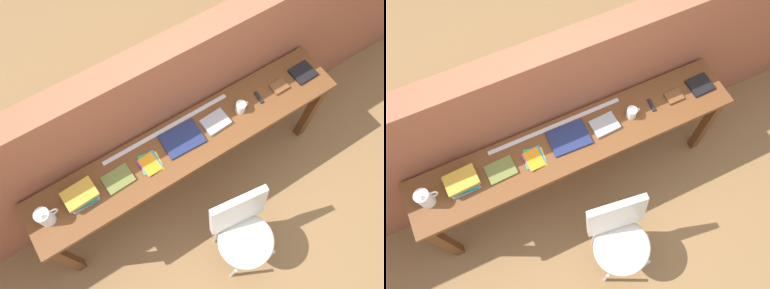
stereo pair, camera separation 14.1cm
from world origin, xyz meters
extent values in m
plane|color=olive|center=(0.00, 0.00, 0.00)|extent=(40.00, 40.00, 0.00)
cube|color=#935138|center=(0.00, 0.64, 0.78)|extent=(6.00, 0.20, 1.55)
cube|color=brown|center=(0.00, 0.30, 0.86)|extent=(2.50, 0.44, 0.04)
cube|color=#5B341A|center=(-1.19, 0.14, 0.42)|extent=(0.07, 0.07, 0.84)
cube|color=#5B341A|center=(1.19, 0.14, 0.42)|extent=(0.07, 0.07, 0.84)
cube|color=#5B341A|center=(-1.19, 0.46, 0.42)|extent=(0.07, 0.07, 0.84)
cube|color=#5B341A|center=(1.19, 0.46, 0.42)|extent=(0.07, 0.07, 0.84)
ellipsoid|color=silver|center=(0.02, -0.48, 0.45)|extent=(0.49, 0.48, 0.08)
cube|color=silver|center=(0.05, -0.29, 0.69)|extent=(0.45, 0.17, 0.40)
cylinder|color=#B2B2B7|center=(-0.16, -0.62, 0.21)|extent=(0.02, 0.02, 0.41)
cylinder|color=#B2B2B7|center=(0.16, -0.66, 0.21)|extent=(0.02, 0.02, 0.41)
cylinder|color=#B2B2B7|center=(-0.12, -0.30, 0.21)|extent=(0.02, 0.02, 0.41)
cylinder|color=#B2B2B7|center=(0.21, -0.35, 0.21)|extent=(0.02, 0.02, 0.41)
cylinder|color=white|center=(-1.10, 0.31, 0.96)|extent=(0.10, 0.10, 0.15)
cone|color=white|center=(-1.10, 0.28, 1.04)|extent=(0.04, 0.03, 0.04)
torus|color=white|center=(-1.04, 0.31, 0.96)|extent=(0.07, 0.01, 0.07)
cube|color=#9E9EA3|center=(-0.84, 0.32, 0.89)|extent=(0.20, 0.15, 0.03)
cube|color=#19757A|center=(-0.84, 0.31, 0.92)|extent=(0.19, 0.15, 0.03)
cube|color=gold|center=(-0.84, 0.33, 0.95)|extent=(0.23, 0.17, 0.03)
cube|color=olive|center=(-0.57, 0.31, 0.89)|extent=(0.21, 0.16, 0.02)
cube|color=yellow|center=(-0.32, 0.28, 0.88)|extent=(0.14, 0.16, 0.00)
cube|color=#3399D8|center=(-0.32, 0.30, 0.88)|extent=(0.13, 0.15, 0.00)
cube|color=green|center=(-0.34, 0.30, 0.89)|extent=(0.14, 0.17, 0.00)
cube|color=purple|center=(-0.35, 0.29, 0.89)|extent=(0.12, 0.15, 0.00)
cube|color=orange|center=(-0.33, 0.28, 0.89)|extent=(0.12, 0.16, 0.00)
cube|color=navy|center=(-0.03, 0.33, 0.89)|extent=(0.30, 0.23, 0.02)
cube|color=#9E9EA3|center=(0.25, 0.31, 0.89)|extent=(0.20, 0.16, 0.03)
cylinder|color=white|center=(0.47, 0.30, 0.93)|extent=(0.08, 0.08, 0.09)
torus|color=white|center=(0.51, 0.30, 0.93)|extent=(0.06, 0.01, 0.06)
cube|color=black|center=(0.65, 0.31, 0.89)|extent=(0.04, 0.11, 0.02)
cube|color=brown|center=(0.84, 0.30, 0.89)|extent=(0.13, 0.10, 0.02)
cube|color=black|center=(1.08, 0.31, 0.89)|extent=(0.19, 0.17, 0.02)
cube|color=silver|center=(-0.08, 0.47, 0.88)|extent=(1.06, 0.03, 0.00)
camera|label=1|loc=(-0.60, -0.69, 3.36)|focal=35.00mm
camera|label=2|loc=(-0.48, -0.76, 3.36)|focal=35.00mm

